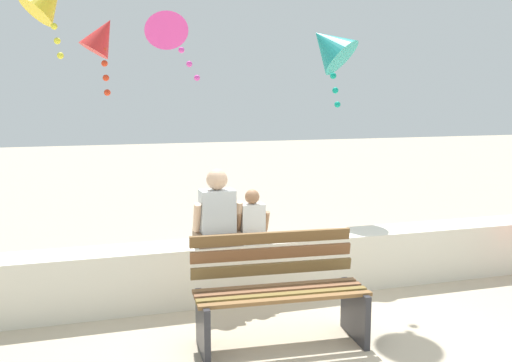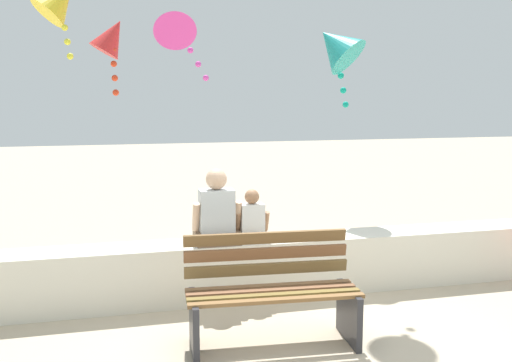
% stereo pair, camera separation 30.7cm
% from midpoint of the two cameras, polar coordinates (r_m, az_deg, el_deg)
% --- Properties ---
extents(ground_plane, '(40.00, 40.00, 0.00)m').
position_cam_midpoint_polar(ground_plane, '(4.93, 5.52, -15.92)').
color(ground_plane, '#B5A58B').
extents(seawall_ledge, '(6.85, 0.46, 0.59)m').
position_cam_midpoint_polar(seawall_ledge, '(5.99, 0.63, -8.38)').
color(seawall_ledge, silver).
rests_on(seawall_ledge, ground).
extents(park_bench, '(1.45, 0.71, 0.88)m').
position_cam_midpoint_polar(park_bench, '(4.83, 0.43, -11.25)').
color(park_bench, brown).
rests_on(park_bench, ground).
extents(person_adult, '(0.48, 0.36, 0.74)m').
position_cam_midpoint_polar(person_adult, '(5.66, -5.41, -3.34)').
color(person_adult, brown).
rests_on(person_adult, seawall_ledge).
extents(person_child, '(0.34, 0.25, 0.52)m').
position_cam_midpoint_polar(person_child, '(5.76, -1.91, -3.98)').
color(person_child, brown).
rests_on(person_child, seawall_ledge).
extents(kite_magenta, '(0.75, 0.75, 1.12)m').
position_cam_midpoint_polar(kite_magenta, '(7.85, -10.10, 15.28)').
color(kite_magenta, '#DB3D9E').
extents(kite_red, '(0.60, 0.66, 1.06)m').
position_cam_midpoint_polar(kite_red, '(7.80, -16.17, 13.63)').
color(kite_red, red).
extents(kite_teal, '(0.89, 0.88, 1.12)m').
position_cam_midpoint_polar(kite_teal, '(7.20, 6.00, 13.20)').
color(kite_teal, teal).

